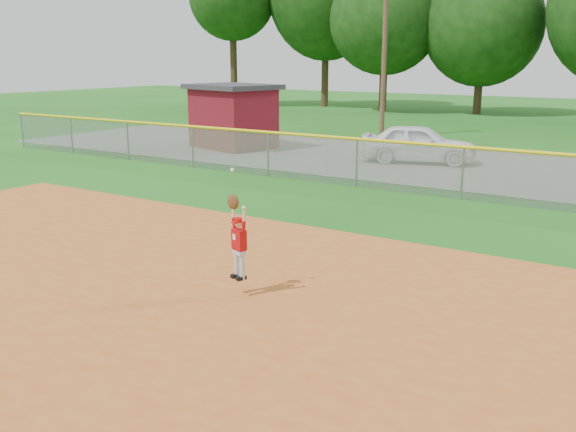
% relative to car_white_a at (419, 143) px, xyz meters
% --- Properties ---
extents(ground, '(120.00, 120.00, 0.00)m').
position_rel_car_white_a_xyz_m(ground, '(3.44, -15.40, -0.76)').
color(ground, '#1A5C15').
rests_on(ground, ground).
extents(clay_infield, '(24.00, 16.00, 0.04)m').
position_rel_car_white_a_xyz_m(clay_infield, '(3.44, -18.40, -0.74)').
color(clay_infield, '#AB561F').
rests_on(clay_infield, ground).
extents(parking_strip, '(44.00, 10.00, 0.03)m').
position_rel_car_white_a_xyz_m(parking_strip, '(3.44, 0.60, -0.74)').
color(parking_strip, slate).
rests_on(parking_strip, ground).
extents(car_white_a, '(4.59, 2.86, 1.46)m').
position_rel_car_white_a_xyz_m(car_white_a, '(0.00, 0.00, 0.00)').
color(car_white_a, white).
rests_on(car_white_a, parking_strip).
extents(utility_shed, '(4.32, 3.73, 2.79)m').
position_rel_car_white_a_xyz_m(utility_shed, '(-8.45, -0.51, 0.67)').
color(utility_shed, '#5D0D16').
rests_on(utility_shed, ground).
extents(outfield_fence, '(40.06, 0.10, 1.55)m').
position_rel_car_white_a_xyz_m(outfield_fence, '(3.44, -5.40, 0.12)').
color(outfield_fence, gray).
rests_on(outfield_fence, ground).
extents(ballplayer, '(0.47, 0.28, 1.86)m').
position_rel_car_white_a_xyz_m(ballplayer, '(2.72, -14.92, 0.28)').
color(ballplayer, silver).
rests_on(ballplayer, ground).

